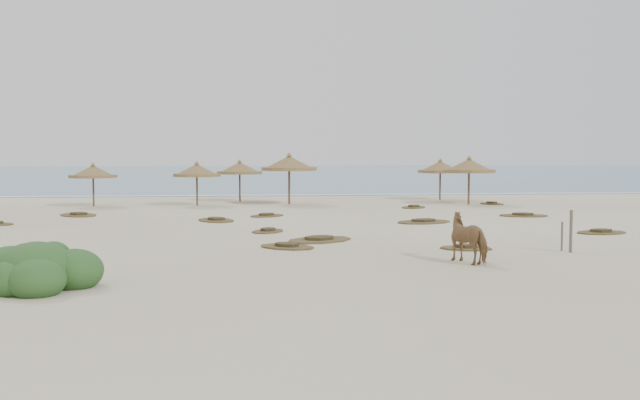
{
  "coord_description": "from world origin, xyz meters",
  "views": [
    {
      "loc": [
        -4.17,
        -25.8,
        3.27
      ],
      "look_at": [
        -1.02,
        5.0,
        1.11
      ],
      "focal_mm": 40.0,
      "sensor_mm": 36.0,
      "label": 1
    }
  ],
  "objects_px": {
    "palapa_0": "(93,172)",
    "horse": "(470,238)",
    "bush": "(38,271)",
    "palapa_1": "(197,171)"
  },
  "relations": [
    {
      "from": "palapa_0",
      "to": "horse",
      "type": "xyz_separation_m",
      "value": [
        15.41,
        -22.54,
        -1.27
      ]
    },
    {
      "from": "palapa_0",
      "to": "palapa_1",
      "type": "distance_m",
      "value": 5.98
    },
    {
      "from": "palapa_1",
      "to": "palapa_0",
      "type": "bearing_deg",
      "value": -179.78
    },
    {
      "from": "palapa_1",
      "to": "bush",
      "type": "xyz_separation_m",
      "value": [
        -1.95,
        -25.44,
        -1.62
      ]
    },
    {
      "from": "palapa_1",
      "to": "bush",
      "type": "height_order",
      "value": "palapa_1"
    },
    {
      "from": "horse",
      "to": "bush",
      "type": "height_order",
      "value": "horse"
    },
    {
      "from": "palapa_0",
      "to": "horse",
      "type": "relative_size",
      "value": 2.08
    },
    {
      "from": "palapa_1",
      "to": "horse",
      "type": "distance_m",
      "value": 24.49
    },
    {
      "from": "palapa_0",
      "to": "bush",
      "type": "relative_size",
      "value": 1.22
    },
    {
      "from": "palapa_0",
      "to": "horse",
      "type": "height_order",
      "value": "palapa_0"
    }
  ]
}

